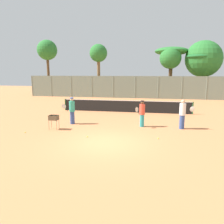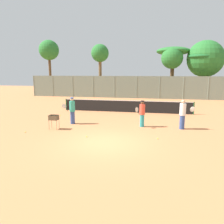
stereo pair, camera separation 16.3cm
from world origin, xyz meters
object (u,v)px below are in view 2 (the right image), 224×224
Objects in this scene: player_red_cap at (142,113)px; tennis_net at (126,106)px; ball_cart at (54,119)px; player_yellow_shirt at (183,114)px; player_white_outfit at (72,110)px; parked_car at (99,91)px.

tennis_net is at bearing -125.34° from player_red_cap.
ball_cart is (-5.40, -1.68, -0.23)m from player_red_cap.
player_white_outfit is at bearing -176.89° from player_yellow_shirt.
player_red_cap reaches higher than ball_cart.
player_red_cap is at bearing -178.90° from player_yellow_shirt.
player_white_outfit is (-3.12, -5.10, 0.39)m from tennis_net.
parked_car is at bearing 113.60° from tennis_net.
player_yellow_shirt reaches higher than parked_car.
player_yellow_shirt is 21.50m from parked_car.
parked_car is at bearing 96.38° from ball_cart.
tennis_net is 5.30m from player_red_cap.
parked_car reaches higher than ball_cart.
tennis_net reaches higher than ball_cart.
player_red_cap is 1.92× the size of ball_cart.
player_yellow_shirt is at bearing -50.70° from tennis_net.
player_white_outfit is 7.30m from player_yellow_shirt.
parked_car is (-2.29, 20.51, -0.01)m from ball_cart.
tennis_net is 6.27× the size of player_white_outfit.
player_white_outfit is 0.44× the size of parked_car.
player_white_outfit reaches higher than parked_car.
player_white_outfit is 1.06× the size of player_red_cap.
parked_car is (-6.03, 13.81, 0.10)m from tennis_net.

